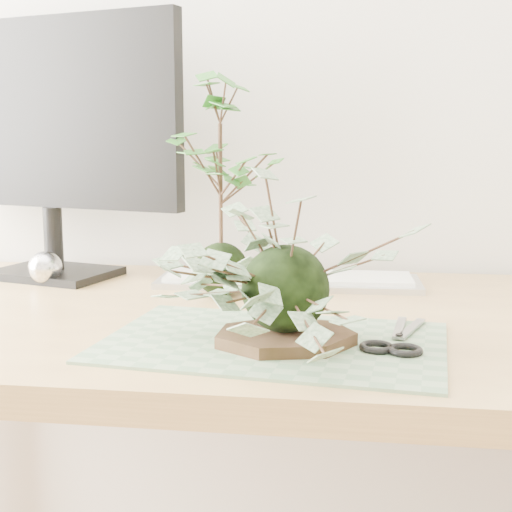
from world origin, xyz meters
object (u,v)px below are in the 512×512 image
at_px(desk, 293,370).
at_px(monitor, 50,130).
at_px(ivy_kokedama, 286,248).
at_px(maple_kokedama, 220,137).
at_px(keyboard, 288,280).

bearing_deg(desk, monitor, 154.55).
xyz_separation_m(ivy_kokedama, monitor, (-0.47, 0.39, 0.15)).
relative_size(desk, monitor, 3.08).
xyz_separation_m(ivy_kokedama, maple_kokedama, (-0.13, 0.27, 0.13)).
xyz_separation_m(maple_kokedama, monitor, (-0.34, 0.12, 0.01)).
bearing_deg(keyboard, ivy_kokedama, -87.08).
height_order(ivy_kokedama, maple_kokedama, maple_kokedama).
xyz_separation_m(desk, monitor, (-0.47, 0.22, 0.36)).
bearing_deg(monitor, ivy_kokedama, -24.42).
bearing_deg(ivy_kokedama, keyboard, 94.80).
bearing_deg(ivy_kokedama, maple_kokedama, 115.90).
bearing_deg(maple_kokedama, ivy_kokedama, -64.10).
xyz_separation_m(keyboard, monitor, (-0.44, 0.02, 0.26)).
bearing_deg(ivy_kokedama, desk, 91.11).
distance_m(desk, keyboard, 0.23).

